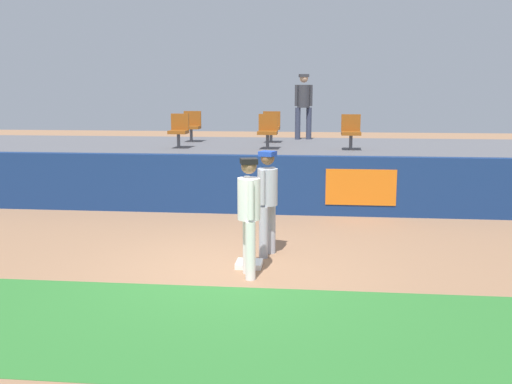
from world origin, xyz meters
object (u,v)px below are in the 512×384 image
Objects in this scene: seat_front_center at (268,129)px; seat_back_center at (271,125)px; player_fielder_home at (249,209)px; seat_back_left at (192,125)px; player_runner_visitor at (267,196)px; first_base at (249,264)px; spectator_hooded at (304,102)px; seat_front_right at (351,130)px; seat_front_left at (179,129)px.

seat_back_center is at bearing 91.93° from seat_front_center.
seat_back_left reaches higher than player_fielder_home.
player_fielder_home reaches higher than player_runner_visitor.
first_base is at bearing 0.10° from player_runner_visitor.
seat_front_center is (-0.41, 4.74, 0.76)m from player_runner_visitor.
seat_front_center is 0.45× the size of spectator_hooded.
seat_back_center is (-0.30, 7.64, 0.76)m from player_fielder_home.
seat_back_left is (-2.50, 7.64, 0.76)m from player_fielder_home.
seat_back_center is at bearing 138.63° from seat_front_right.
seat_back_left is (-2.27, 1.80, 0.00)m from seat_front_center.
player_runner_visitor is 2.06× the size of seat_back_center.
player_fielder_home is 2.07× the size of seat_back_left.
seat_back_left is at bearing 108.82° from first_base.
player_runner_visitor is at bearing 70.57° from first_base.
player_fielder_home is at bearing -106.65° from seat_front_right.
player_runner_visitor is 2.06× the size of seat_back_left.
seat_front_left is at bearing 113.77° from first_base.
spectator_hooded reaches higher than seat_back_center.
seat_back_center is at bearing 167.99° from player_fielder_home.
player_fielder_home is 2.07× the size of seat_back_center.
player_fielder_home is at bearing 70.52° from spectator_hooded.
seat_front_left is (-2.37, 5.38, 1.72)m from first_base.
seat_back_center is 0.45× the size of spectator_hooded.
seat_back_center is at bearing -0.00° from seat_back_left.
seat_front_center is 1.00× the size of seat_back_left.
seat_front_left is (-2.42, 5.84, 0.76)m from player_fielder_home.
seat_back_center is (-0.47, 6.54, 0.76)m from player_runner_visitor.
first_base is 0.23× the size of player_fielder_home.
seat_front_center is at bearing -38.47° from seat_back_left.
seat_front_left is at bearing -87.52° from seat_back_left.
seat_front_right is at bearing -22.97° from seat_back_left.
seat_front_center is at bearing -155.56° from player_runner_visitor.
seat_front_center is 2.19m from seat_front_left.
seat_back_left is (-2.20, 0.00, 0.00)m from seat_back_center.
seat_back_left is (-4.25, 1.80, 0.00)m from seat_front_right.
player_runner_visitor is at bearing 71.28° from spectator_hooded.
seat_front_left is 0.45× the size of spectator_hooded.
seat_front_right is at bearing -0.01° from seat_front_center.
spectator_hooded is (0.78, 2.94, 0.61)m from seat_front_center.
seat_front_right is 1.00× the size of seat_back_left.
player_runner_visitor is at bearing -85.91° from seat_back_center.
seat_back_left is at bearing 4.52° from spectator_hooded.
seat_front_left is (-2.19, -0.00, -0.00)m from seat_front_center.
seat_front_center and seat_back_left have the same top height.
player_runner_visitor is at bearing -67.76° from seat_back_left.
seat_front_center is (-0.18, 5.38, 1.73)m from first_base.
seat_back_center is at bearing 91.93° from first_base.
seat_front_right is at bearing -41.37° from seat_back_center.
spectator_hooded reaches higher than player_fielder_home.
seat_front_left is at bearing 28.77° from spectator_hooded.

